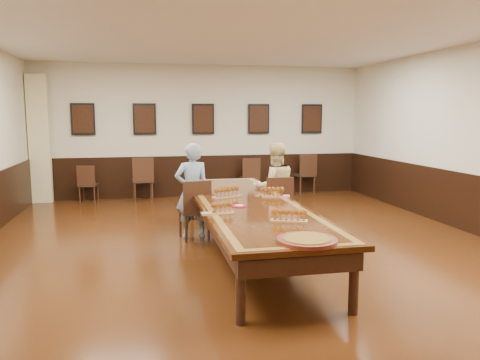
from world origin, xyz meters
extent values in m
cube|color=black|center=(0.00, 0.00, -0.01)|extent=(8.00, 10.00, 0.02)
cube|color=white|center=(0.00, 0.00, 3.21)|extent=(8.00, 10.00, 0.02)
cube|color=beige|center=(0.00, 5.01, 1.60)|extent=(8.00, 0.02, 3.20)
imported|color=teal|center=(-0.69, 1.02, 0.78)|extent=(0.62, 0.46, 1.55)
imported|color=beige|center=(0.74, 1.15, 0.76)|extent=(0.76, 0.60, 1.53)
cube|color=#CA437E|center=(0.60, 0.21, 0.76)|extent=(0.15, 0.16, 0.01)
cube|color=beige|center=(-3.75, 4.82, 1.45)|extent=(0.45, 0.18, 2.90)
cube|color=black|center=(0.00, 4.98, 0.50)|extent=(7.98, 0.04, 1.00)
cube|color=black|center=(0.00, 0.00, 0.72)|extent=(1.40, 5.00, 0.06)
cube|color=olive|center=(0.00, 0.00, 0.75)|extent=(1.28, 4.88, 0.00)
cube|color=black|center=(0.00, 0.00, 0.75)|extent=(1.10, 4.70, 0.00)
cube|color=black|center=(0.00, 0.00, 0.57)|extent=(1.25, 4.85, 0.18)
cylinder|color=black|center=(-0.58, -2.32, 0.34)|extent=(0.10, 0.10, 0.69)
cylinder|color=black|center=(0.58, -2.32, 0.34)|extent=(0.10, 0.10, 0.69)
cylinder|color=black|center=(-0.58, 2.32, 0.34)|extent=(0.10, 0.10, 0.69)
cylinder|color=black|center=(0.58, 2.32, 0.34)|extent=(0.10, 0.10, 0.69)
cube|color=black|center=(-2.80, 4.94, 1.90)|extent=(0.54, 0.03, 0.74)
cube|color=black|center=(-2.80, 4.92, 1.90)|extent=(0.46, 0.01, 0.64)
cube|color=black|center=(-1.40, 4.94, 1.90)|extent=(0.54, 0.03, 0.74)
cube|color=black|center=(-1.40, 4.92, 1.90)|extent=(0.46, 0.01, 0.64)
cube|color=black|center=(0.00, 4.94, 1.90)|extent=(0.54, 0.03, 0.74)
cube|color=black|center=(0.00, 4.92, 1.90)|extent=(0.46, 0.01, 0.64)
cube|color=black|center=(1.40, 4.94, 1.90)|extent=(0.54, 0.03, 0.74)
cube|color=black|center=(1.40, 4.92, 1.90)|extent=(0.46, 0.01, 0.64)
cube|color=black|center=(2.80, 4.94, 1.90)|extent=(0.54, 0.03, 0.74)
cube|color=black|center=(2.80, 4.92, 1.90)|extent=(0.46, 0.01, 0.64)
cube|color=#AB7347|center=(-0.22, 0.40, 0.76)|extent=(0.48, 0.31, 0.03)
cube|color=#AB7347|center=(0.51, 0.29, 0.76)|extent=(0.44, 0.21, 0.03)
cube|color=#AB7347|center=(-0.55, -0.75, 0.76)|extent=(0.42, 0.17, 0.03)
cube|color=#AB7347|center=(0.20, -1.37, 0.76)|extent=(0.45, 0.28, 0.03)
cylinder|color=#BB0C34|center=(-0.19, -0.35, 0.76)|extent=(0.20, 0.20, 0.02)
cylinder|color=silver|center=(-0.19, -0.35, 0.77)|extent=(0.11, 0.11, 0.01)
cylinder|color=#511810|center=(0.10, -2.25, 0.77)|extent=(0.62, 0.62, 0.04)
cylinder|color=olive|center=(0.10, -2.25, 0.79)|extent=(0.49, 0.49, 0.01)
camera|label=1|loc=(-1.45, -6.49, 1.99)|focal=35.00mm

